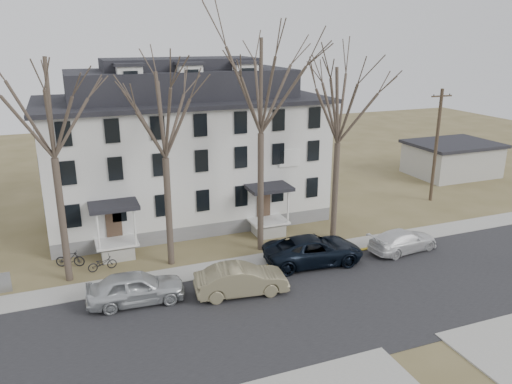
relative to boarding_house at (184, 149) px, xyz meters
name	(u,v)px	position (x,y,z in m)	size (l,w,h in m)	color
ground	(316,329)	(2.00, -17.95, -5.38)	(120.00, 120.00, 0.00)	brown
main_road	(298,309)	(2.00, -15.95, -5.38)	(120.00, 10.00, 0.04)	#27272A
far_sidewalk	(256,262)	(2.00, -9.95, -5.38)	(120.00, 2.00, 0.08)	#A09F97
yellow_curb	(333,256)	(7.00, -10.85, -5.38)	(14.00, 0.25, 0.06)	gold
boarding_house	(184,149)	(0.00, 0.00, 0.00)	(20.80, 12.36, 12.05)	slate
distant_building	(452,159)	(28.00, 2.05, -3.70)	(8.50, 6.50, 3.35)	#A09F97
tree_far_left	(47,101)	(-9.00, -8.15, 4.96)	(8.40, 8.40, 13.72)	#473B31
tree_mid_left	(163,109)	(-3.00, -8.15, 4.22)	(7.80, 7.80, 12.74)	#473B31
tree_center	(261,79)	(3.00, -8.15, 5.71)	(9.00, 9.00, 14.70)	#473B31
tree_mid_right	(340,100)	(8.50, -8.15, 4.22)	(7.80, 7.80, 12.74)	#473B31
utility_pole_far	(436,144)	(20.50, -3.95, -0.47)	(2.00, 0.28, 9.50)	#3D3023
car_silver	(136,288)	(-5.74, -12.25, -4.51)	(2.05, 5.10, 1.74)	silver
car_tan	(241,280)	(-0.24, -13.41, -4.54)	(1.77, 5.07, 1.67)	#827959
car_navy	(314,251)	(5.26, -11.37, -4.52)	(2.86, 6.20, 1.72)	black
car_white	(403,241)	(11.59, -11.88, -4.66)	(2.00, 4.93, 1.43)	silver
bicycle_left	(102,264)	(-7.08, -7.65, -4.93)	(0.60, 1.71, 0.90)	black
bicycle_right	(70,259)	(-8.87, -6.42, -4.85)	(0.50, 1.75, 1.05)	black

